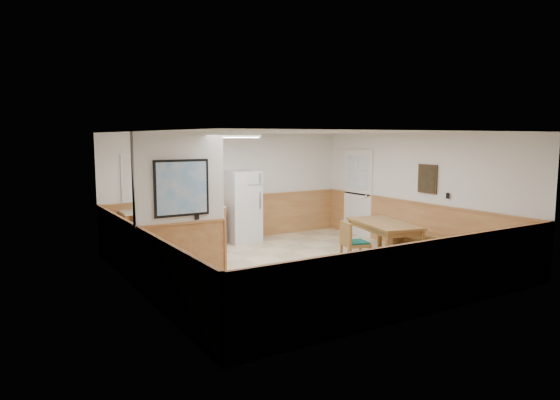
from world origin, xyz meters
TOP-DOWN VIEW (x-y plane):
  - ground at (0.00, 0.00)m, footprint 6.00×6.00m
  - ceiling at (0.00, 0.00)m, footprint 6.00×6.00m
  - back_wall at (0.00, 3.00)m, footprint 6.00×0.02m
  - right_wall at (3.00, 0.00)m, footprint 0.02×6.00m
  - left_wall at (-3.00, 0.00)m, footprint 0.02×6.00m
  - wainscot_back at (0.00, 2.98)m, footprint 6.00×0.04m
  - wainscot_right at (2.98, 0.00)m, footprint 0.04×6.00m
  - wainscot_left at (-2.98, 0.00)m, footprint 0.04×6.00m
  - partition_wall at (-2.25, 0.19)m, footprint 1.50×0.20m
  - kitchen_counter at (-1.21, 2.68)m, footprint 2.20×0.61m
  - exterior_door at (2.96, 1.90)m, footprint 0.07×1.02m
  - kitchen_window at (-2.10, 2.98)m, footprint 0.80×0.04m
  - wall_painting at (2.97, -0.30)m, footprint 0.04×0.50m
  - fluorescent_fixture at (-0.80, 1.30)m, footprint 1.20×0.30m
  - refrigerator at (0.11, 2.63)m, footprint 0.76×0.74m
  - dining_table at (1.71, -0.37)m, footprint 1.18×1.80m
  - dining_bench at (2.80, -0.44)m, footprint 0.43×1.71m
  - dining_chair at (0.83, -0.44)m, footprint 0.72×0.58m
  - fire_extinguisher at (-0.67, 2.69)m, footprint 0.15×0.15m
  - soap_bottle at (-2.32, 2.69)m, footprint 0.07×0.07m

SIDE VIEW (x-z plane):
  - ground at x=0.00m, z-range 0.00..0.00m
  - dining_bench at x=2.80m, z-range 0.12..0.57m
  - kitchen_counter at x=-1.21m, z-range -0.04..0.96m
  - dining_chair at x=0.83m, z-range 0.07..0.92m
  - wainscot_back at x=0.00m, z-range 0.00..1.00m
  - wainscot_right at x=2.98m, z-range 0.00..1.00m
  - wainscot_left at x=-2.98m, z-range 0.00..1.00m
  - dining_table at x=1.71m, z-range 0.28..1.03m
  - refrigerator at x=0.11m, z-range 0.00..1.65m
  - soap_bottle at x=-2.32m, z-range 0.90..1.10m
  - exterior_door at x=2.96m, z-range -0.02..2.13m
  - fire_extinguisher at x=-0.67m, z-range 0.87..1.35m
  - partition_wall at x=-2.25m, z-range -0.02..2.48m
  - back_wall at x=0.00m, z-range 0.00..2.50m
  - right_wall at x=3.00m, z-range 0.00..2.50m
  - left_wall at x=-3.00m, z-range 0.00..2.50m
  - kitchen_window at x=-2.10m, z-range 1.05..2.05m
  - wall_painting at x=2.97m, z-range 1.25..1.85m
  - fluorescent_fixture at x=-0.80m, z-range 2.40..2.49m
  - ceiling at x=0.00m, z-range 2.49..2.51m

